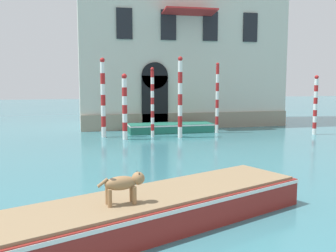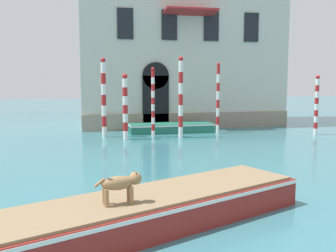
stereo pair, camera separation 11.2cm
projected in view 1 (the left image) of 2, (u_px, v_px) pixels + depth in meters
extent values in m
cube|color=gray|center=(189.00, 121.00, 25.19)|extent=(13.60, 0.16, 1.01)
cube|color=black|center=(155.00, 103.00, 24.53)|extent=(1.65, 0.14, 3.37)
cylinder|color=black|center=(155.00, 76.00, 24.33)|extent=(1.65, 0.14, 1.65)
cube|color=black|center=(124.00, 24.00, 23.56)|extent=(0.97, 0.10, 1.84)
cube|color=black|center=(168.00, 25.00, 24.16)|extent=(0.97, 0.10, 1.84)
cube|color=black|center=(210.00, 26.00, 24.77)|extent=(0.97, 0.10, 1.84)
cube|color=black|center=(250.00, 27.00, 25.38)|extent=(0.97, 0.10, 1.84)
cube|color=#B22323|center=(190.00, 11.00, 23.70)|extent=(3.23, 1.40, 0.29)
cube|color=maroon|center=(155.00, 211.00, 8.59)|extent=(7.70, 4.66, 0.67)
cube|color=white|center=(155.00, 199.00, 8.56)|extent=(7.74, 4.70, 0.08)
cube|color=#8C7251|center=(155.00, 195.00, 8.55)|extent=(7.44, 4.43, 0.06)
cylinder|color=#997047|center=(132.00, 193.00, 7.99)|extent=(0.09, 0.09, 0.35)
cylinder|color=#997047|center=(134.00, 196.00, 7.81)|extent=(0.09, 0.09, 0.35)
cylinder|color=#997047|center=(108.00, 196.00, 7.81)|extent=(0.09, 0.09, 0.35)
cylinder|color=#997047|center=(110.00, 198.00, 7.63)|extent=(0.09, 0.09, 0.35)
ellipsoid|color=#997047|center=(121.00, 183.00, 7.78)|extent=(0.69, 0.38, 0.28)
ellipsoid|color=#382D23|center=(116.00, 180.00, 7.73)|extent=(0.32, 0.24, 0.10)
sphere|color=#997047|center=(138.00, 178.00, 7.90)|extent=(0.26, 0.26, 0.26)
cone|color=#382D23|center=(137.00, 173.00, 7.96)|extent=(0.08, 0.08, 0.11)
cone|color=#382D23|center=(139.00, 174.00, 7.82)|extent=(0.08, 0.08, 0.11)
cylinder|color=#997047|center=(103.00, 183.00, 7.64)|extent=(0.24, 0.10, 0.19)
cube|color=#1E6651|center=(170.00, 128.00, 23.48)|extent=(5.02, 1.63, 0.53)
cube|color=white|center=(170.00, 124.00, 23.45)|extent=(5.05, 1.66, 0.08)
cube|color=#8C7251|center=(170.00, 128.00, 23.48)|extent=(2.76, 1.21, 0.48)
cylinder|color=white|center=(217.00, 129.00, 23.22)|extent=(0.18, 0.18, 0.49)
cylinder|color=#B21E1E|center=(217.00, 120.00, 23.16)|extent=(0.18, 0.18, 0.49)
cylinder|color=white|center=(217.00, 112.00, 23.10)|extent=(0.18, 0.18, 0.49)
cylinder|color=#B21E1E|center=(217.00, 104.00, 23.04)|extent=(0.18, 0.18, 0.49)
cylinder|color=white|center=(217.00, 95.00, 22.98)|extent=(0.18, 0.18, 0.49)
cylinder|color=#B21E1E|center=(217.00, 87.00, 22.92)|extent=(0.18, 0.18, 0.49)
cylinder|color=white|center=(217.00, 78.00, 22.86)|extent=(0.18, 0.18, 0.49)
cylinder|color=#B21E1E|center=(218.00, 70.00, 22.80)|extent=(0.18, 0.18, 0.49)
sphere|color=#B21E1E|center=(218.00, 64.00, 22.76)|extent=(0.19, 0.19, 0.19)
cylinder|color=white|center=(180.00, 132.00, 21.38)|extent=(0.24, 0.24, 0.59)
cylinder|color=#B21E1E|center=(180.00, 121.00, 21.31)|extent=(0.24, 0.24, 0.59)
cylinder|color=white|center=(180.00, 111.00, 21.24)|extent=(0.24, 0.24, 0.59)
cylinder|color=#B21E1E|center=(180.00, 100.00, 21.16)|extent=(0.24, 0.24, 0.59)
cylinder|color=white|center=(180.00, 89.00, 21.09)|extent=(0.24, 0.24, 0.59)
cylinder|color=#B21E1E|center=(180.00, 78.00, 21.02)|extent=(0.24, 0.24, 0.59)
cylinder|color=white|center=(180.00, 66.00, 20.95)|extent=(0.24, 0.24, 0.59)
sphere|color=#B21E1E|center=(180.00, 59.00, 20.90)|extent=(0.25, 0.25, 0.25)
cylinder|color=white|center=(314.00, 131.00, 22.57)|extent=(0.22, 0.22, 0.35)
cylinder|color=#B21E1E|center=(314.00, 125.00, 22.52)|extent=(0.22, 0.22, 0.35)
cylinder|color=white|center=(315.00, 119.00, 22.48)|extent=(0.22, 0.22, 0.35)
cylinder|color=#B21E1E|center=(315.00, 113.00, 22.44)|extent=(0.22, 0.22, 0.35)
cylinder|color=white|center=(315.00, 107.00, 22.39)|extent=(0.22, 0.22, 0.35)
cylinder|color=#B21E1E|center=(316.00, 101.00, 22.35)|extent=(0.22, 0.22, 0.35)
cylinder|color=white|center=(316.00, 94.00, 22.31)|extent=(0.22, 0.22, 0.35)
cylinder|color=#B21E1E|center=(316.00, 88.00, 22.26)|extent=(0.22, 0.22, 0.35)
cylinder|color=white|center=(316.00, 82.00, 22.22)|extent=(0.22, 0.22, 0.35)
sphere|color=#B21E1E|center=(317.00, 77.00, 22.19)|extent=(0.23, 0.23, 0.23)
cylinder|color=white|center=(125.00, 135.00, 20.71)|extent=(0.26, 0.26, 0.46)
cylinder|color=#B21E1E|center=(125.00, 127.00, 20.66)|extent=(0.26, 0.26, 0.46)
cylinder|color=white|center=(125.00, 118.00, 20.60)|extent=(0.26, 0.26, 0.46)
cylinder|color=#B21E1E|center=(125.00, 109.00, 20.54)|extent=(0.26, 0.26, 0.46)
cylinder|color=white|center=(125.00, 101.00, 20.49)|extent=(0.26, 0.26, 0.46)
cylinder|color=#B21E1E|center=(124.00, 92.00, 20.43)|extent=(0.26, 0.26, 0.46)
cylinder|color=white|center=(124.00, 83.00, 20.38)|extent=(0.26, 0.26, 0.46)
sphere|color=#B21E1E|center=(124.00, 76.00, 20.34)|extent=(0.27, 0.27, 0.27)
cylinder|color=white|center=(104.00, 132.00, 21.50)|extent=(0.25, 0.25, 0.58)
cylinder|color=#B21E1E|center=(104.00, 121.00, 21.43)|extent=(0.25, 0.25, 0.58)
cylinder|color=white|center=(103.00, 111.00, 21.36)|extent=(0.25, 0.25, 0.58)
cylinder|color=#B21E1E|center=(103.00, 100.00, 21.29)|extent=(0.25, 0.25, 0.58)
cylinder|color=white|center=(103.00, 89.00, 21.22)|extent=(0.25, 0.25, 0.58)
cylinder|color=#B21E1E|center=(103.00, 79.00, 21.15)|extent=(0.25, 0.25, 0.58)
cylinder|color=white|center=(102.00, 68.00, 21.08)|extent=(0.25, 0.25, 0.58)
sphere|color=#B21E1E|center=(102.00, 60.00, 21.03)|extent=(0.26, 0.26, 0.26)
cylinder|color=white|center=(153.00, 134.00, 21.55)|extent=(0.18, 0.18, 0.36)
cylinder|color=#B21E1E|center=(153.00, 127.00, 21.51)|extent=(0.18, 0.18, 0.36)
cylinder|color=white|center=(153.00, 121.00, 21.46)|extent=(0.18, 0.18, 0.36)
cylinder|color=#B21E1E|center=(152.00, 114.00, 21.42)|extent=(0.18, 0.18, 0.36)
cylinder|color=white|center=(152.00, 108.00, 21.38)|extent=(0.18, 0.18, 0.36)
cylinder|color=#B21E1E|center=(152.00, 101.00, 21.33)|extent=(0.18, 0.18, 0.36)
cylinder|color=white|center=(152.00, 94.00, 21.29)|extent=(0.18, 0.18, 0.36)
cylinder|color=#B21E1E|center=(152.00, 87.00, 21.24)|extent=(0.18, 0.18, 0.36)
cylinder|color=white|center=(152.00, 81.00, 21.20)|extent=(0.18, 0.18, 0.36)
cylinder|color=#B21E1E|center=(152.00, 74.00, 21.16)|extent=(0.18, 0.18, 0.36)
sphere|color=#B21E1E|center=(152.00, 69.00, 21.12)|extent=(0.19, 0.19, 0.19)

